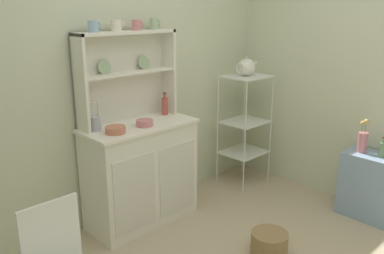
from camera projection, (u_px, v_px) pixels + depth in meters
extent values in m
cube|color=beige|center=(120.00, 71.00, 3.31)|extent=(3.84, 0.05, 2.50)
cube|color=white|center=(141.00, 173.00, 3.36)|extent=(0.90, 0.42, 0.86)
cube|color=silver|center=(135.00, 194.00, 3.08)|extent=(0.38, 0.01, 0.60)
cube|color=silver|center=(177.00, 178.00, 3.37)|extent=(0.38, 0.01, 0.60)
cube|color=white|center=(139.00, 126.00, 3.24)|extent=(0.93, 0.45, 0.02)
cube|color=silver|center=(122.00, 76.00, 3.27)|extent=(0.87, 0.02, 0.72)
cube|color=white|center=(80.00, 84.00, 2.94)|extent=(0.02, 0.18, 0.72)
cube|color=white|center=(168.00, 72.00, 3.50)|extent=(0.02, 0.18, 0.72)
cube|color=white|center=(128.00, 73.00, 3.21)|extent=(0.83, 0.16, 0.02)
cube|color=white|center=(126.00, 32.00, 3.12)|extent=(0.87, 0.18, 0.02)
cylinder|color=#9EB78E|center=(104.00, 67.00, 3.09)|extent=(0.11, 0.03, 0.11)
cylinder|color=#9EB78E|center=(144.00, 63.00, 3.34)|extent=(0.11, 0.03, 0.11)
cylinder|color=silver|center=(245.00, 139.00, 3.83)|extent=(0.01, 0.01, 1.12)
cylinder|color=silver|center=(271.00, 130.00, 4.10)|extent=(0.01, 0.01, 1.12)
cylinder|color=silver|center=(218.00, 131.00, 4.07)|extent=(0.01, 0.01, 1.12)
cylinder|color=silver|center=(244.00, 123.00, 4.34)|extent=(0.01, 0.01, 1.12)
cube|color=silver|center=(246.00, 76.00, 3.93)|extent=(0.43, 0.37, 0.01)
cube|color=silver|center=(245.00, 122.00, 4.06)|extent=(0.43, 0.37, 0.01)
cube|color=silver|center=(243.00, 152.00, 4.15)|extent=(0.43, 0.37, 0.01)
cube|color=#849EBC|center=(371.00, 186.00, 3.46)|extent=(0.28, 0.48, 0.57)
cube|color=white|center=(51.00, 239.00, 2.01)|extent=(0.31, 0.02, 0.40)
cylinder|color=#93754C|center=(269.00, 243.00, 2.99)|extent=(0.27, 0.27, 0.17)
cylinder|color=#8EB2D1|center=(93.00, 27.00, 2.92)|extent=(0.08, 0.08, 0.08)
torus|color=#8EB2D1|center=(99.00, 26.00, 2.95)|extent=(0.01, 0.05, 0.05)
cylinder|color=silver|center=(116.00, 25.00, 3.04)|extent=(0.08, 0.08, 0.09)
torus|color=silver|center=(122.00, 25.00, 3.08)|extent=(0.01, 0.05, 0.05)
cylinder|color=#D17A84|center=(136.00, 25.00, 3.17)|extent=(0.07, 0.07, 0.08)
torus|color=#D17A84|center=(141.00, 24.00, 3.20)|extent=(0.01, 0.05, 0.05)
cylinder|color=#9EB78E|center=(154.00, 24.00, 3.29)|extent=(0.07, 0.07, 0.09)
torus|color=#9EB78E|center=(158.00, 23.00, 3.31)|extent=(0.01, 0.05, 0.05)
cylinder|color=#C67556|center=(115.00, 130.00, 3.00)|extent=(0.15, 0.15, 0.05)
cylinder|color=#D17A84|center=(145.00, 123.00, 3.18)|extent=(0.14, 0.14, 0.05)
cylinder|color=#B74C47|center=(165.00, 106.00, 3.50)|extent=(0.05, 0.05, 0.15)
cylinder|color=#B74C47|center=(165.00, 96.00, 3.48)|extent=(0.02, 0.02, 0.04)
cylinder|color=#4C382D|center=(164.00, 93.00, 3.47)|extent=(0.03, 0.03, 0.01)
cylinder|color=#B2B7C6|center=(96.00, 124.00, 3.05)|extent=(0.08, 0.08, 0.11)
cylinder|color=silver|center=(98.00, 113.00, 3.04)|extent=(0.01, 0.03, 0.18)
ellipsoid|color=silver|center=(97.00, 100.00, 3.02)|extent=(0.02, 0.01, 0.01)
cylinder|color=silver|center=(93.00, 115.00, 3.01)|extent=(0.02, 0.03, 0.17)
ellipsoid|color=silver|center=(92.00, 103.00, 2.98)|extent=(0.02, 0.01, 0.01)
cylinder|color=silver|center=(98.00, 115.00, 3.03)|extent=(0.02, 0.02, 0.16)
ellipsoid|color=silver|center=(98.00, 104.00, 3.00)|extent=(0.02, 0.01, 0.01)
sphere|color=white|center=(247.00, 67.00, 3.90)|extent=(0.17, 0.17, 0.17)
sphere|color=silver|center=(247.00, 58.00, 3.87)|extent=(0.02, 0.02, 0.02)
cylinder|color=white|center=(254.00, 65.00, 3.97)|extent=(0.09, 0.02, 0.07)
torus|color=white|center=(240.00, 68.00, 3.84)|extent=(0.01, 0.10, 0.10)
cylinder|color=#D17A84|center=(362.00, 142.00, 3.44)|extent=(0.08, 0.08, 0.17)
cylinder|color=#4C844C|center=(362.00, 129.00, 3.40)|extent=(0.00, 0.01, 0.11)
sphere|color=#DBB760|center=(363.00, 123.00, 3.39)|extent=(0.03, 0.03, 0.03)
cylinder|color=#4C844C|center=(366.00, 128.00, 3.38)|extent=(0.00, 0.01, 0.12)
sphere|color=#DBB760|center=(366.00, 121.00, 3.37)|extent=(0.04, 0.04, 0.04)
cylinder|color=#4C844C|center=(362.00, 129.00, 3.41)|extent=(0.00, 0.01, 0.10)
sphere|color=#DBB760|center=(363.00, 123.00, 3.39)|extent=(0.04, 0.04, 0.04)
cylinder|color=#6B8C60|center=(382.00, 150.00, 3.33)|extent=(0.05, 0.05, 0.12)
cylinder|color=#6B8C60|center=(383.00, 140.00, 3.30)|extent=(0.02, 0.02, 0.04)
cylinder|color=#4C382D|center=(384.00, 137.00, 3.30)|extent=(0.03, 0.03, 0.01)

